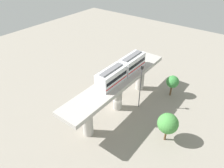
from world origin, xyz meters
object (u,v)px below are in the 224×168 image
train (122,70)px  parked_car_orange (98,90)px  parked_car_blue (106,74)px  tree_near_viaduct (173,82)px  signal_post (140,86)px  tree_mid_lot (168,124)px

train → parked_car_orange: 10.62m
parked_car_blue → tree_near_viaduct: tree_near_viaduct is taller
train → tree_near_viaduct: 13.13m
tree_near_viaduct → signal_post: (3.72, 7.97, 1.79)m
tree_near_viaduct → parked_car_orange: bearing=34.6°
train → tree_near_viaduct: train is taller
train → signal_post: train is taller
tree_near_viaduct → tree_mid_lot: (-4.81, 12.94, 0.26)m
parked_car_orange → tree_near_viaduct: size_ratio=0.82×
tree_mid_lot → signal_post: size_ratio=0.58×
tree_mid_lot → parked_car_orange: bearing=-10.1°
tree_mid_lot → tree_near_viaduct: bearing=-69.6°
parked_car_blue → signal_post: bearing=162.2°
tree_near_viaduct → signal_post: bearing=65.0°
train → tree_mid_lot: 13.29m
parked_car_orange → tree_near_viaduct: tree_near_viaduct is taller
tree_near_viaduct → signal_post: size_ratio=0.52×
parked_car_orange → signal_post: size_ratio=0.42×
tree_near_viaduct → parked_car_blue: bearing=9.0°
train → signal_post: (-3.40, -1.77, -3.39)m
parked_car_blue → tree_mid_lot: tree_mid_lot is taller
tree_mid_lot → signal_post: 9.99m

